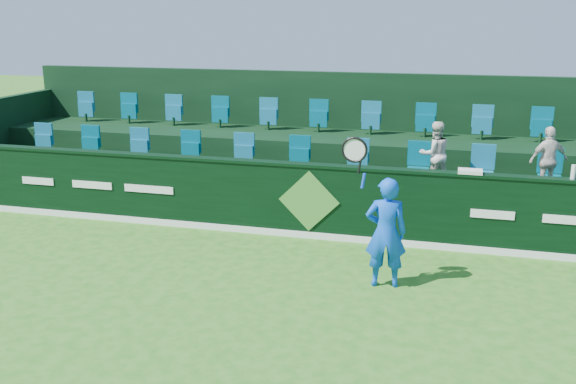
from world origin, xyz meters
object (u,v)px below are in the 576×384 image
(tennis_player, at_px, (385,231))
(drinks_bottle, at_px, (573,172))
(spectator_middle, at_px, (548,160))
(towel, at_px, (470,171))
(spectator_left, at_px, (435,154))

(tennis_player, height_order, drinks_bottle, tennis_player)
(spectator_middle, distance_m, towel, 1.74)
(spectator_middle, height_order, drinks_bottle, spectator_middle)
(spectator_left, bearing_deg, drinks_bottle, 128.43)
(tennis_player, bearing_deg, spectator_middle, 49.69)
(spectator_left, xyz_separation_m, towel, (0.62, -1.12, -0.02))
(tennis_player, distance_m, spectator_left, 3.05)
(tennis_player, relative_size, towel, 5.77)
(spectator_middle, relative_size, drinks_bottle, 5.14)
(spectator_left, distance_m, spectator_middle, 1.96)
(spectator_left, bearing_deg, tennis_player, 55.01)
(towel, bearing_deg, spectator_middle, 39.98)
(drinks_bottle, bearing_deg, spectator_left, 152.92)
(spectator_left, distance_m, towel, 1.28)
(spectator_left, bearing_deg, towel, 94.45)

